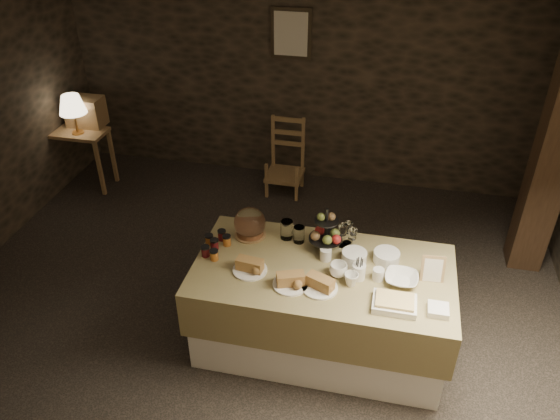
% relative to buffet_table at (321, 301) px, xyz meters
% --- Properties ---
extents(ground_plane, '(5.50, 5.00, 0.01)m').
position_rel_buffet_table_xyz_m(ground_plane, '(-0.65, 0.23, -0.45)').
color(ground_plane, black).
rests_on(ground_plane, ground).
extents(room_shell, '(5.52, 5.02, 2.60)m').
position_rel_buffet_table_xyz_m(room_shell, '(-0.65, 0.23, 1.12)').
color(room_shell, black).
rests_on(room_shell, ground).
extents(buffet_table, '(1.96, 1.04, 0.78)m').
position_rel_buffet_table_xyz_m(buffet_table, '(0.00, 0.00, 0.00)').
color(buffet_table, white).
rests_on(buffet_table, ground_plane).
extents(console_table, '(0.67, 0.38, 0.71)m').
position_rel_buffet_table_xyz_m(console_table, '(-3.15, 1.92, 0.14)').
color(console_table, olive).
rests_on(console_table, ground_plane).
extents(table_lamp, '(0.30, 0.30, 0.45)m').
position_rel_buffet_table_xyz_m(table_lamp, '(-3.10, 1.87, 0.61)').
color(table_lamp, '#C38941').
rests_on(table_lamp, console_table).
extents(wine_rack, '(0.42, 0.26, 0.34)m').
position_rel_buffet_table_xyz_m(wine_rack, '(-3.10, 2.10, 0.44)').
color(wine_rack, olive).
rests_on(wine_rack, console_table).
extents(chair, '(0.42, 0.40, 0.69)m').
position_rel_buffet_table_xyz_m(chair, '(-0.78, 2.34, -0.05)').
color(chair, olive).
rests_on(chair, ground_plane).
extents(timber_column, '(0.30, 0.30, 2.60)m').
position_rel_buffet_table_xyz_m(timber_column, '(1.79, 1.49, 0.85)').
color(timber_column, black).
rests_on(timber_column, ground_plane).
extents(framed_picture, '(0.45, 0.04, 0.55)m').
position_rel_buffet_table_xyz_m(framed_picture, '(-0.80, 2.69, 1.30)').
color(framed_picture, '#2E2519').
rests_on(framed_picture, room_shell).
extents(plate_stack_a, '(0.19, 0.19, 0.10)m').
position_rel_buffet_table_xyz_m(plate_stack_a, '(0.22, 0.13, 0.38)').
color(plate_stack_a, white).
rests_on(plate_stack_a, buffet_table).
extents(plate_stack_b, '(0.20, 0.20, 0.08)m').
position_rel_buffet_table_xyz_m(plate_stack_b, '(0.46, 0.20, 0.37)').
color(plate_stack_b, white).
rests_on(plate_stack_b, buffet_table).
extents(cutlery_holder, '(0.10, 0.10, 0.12)m').
position_rel_buffet_table_xyz_m(cutlery_holder, '(0.27, -0.05, 0.39)').
color(cutlery_holder, white).
rests_on(cutlery_holder, buffet_table).
extents(cup_a, '(0.17, 0.17, 0.11)m').
position_rel_buffet_table_xyz_m(cup_a, '(0.12, -0.05, 0.38)').
color(cup_a, white).
rests_on(cup_a, buffet_table).
extents(cup_b, '(0.13, 0.13, 0.10)m').
position_rel_buffet_table_xyz_m(cup_b, '(0.22, -0.13, 0.38)').
color(cup_b, white).
rests_on(cup_b, buffet_table).
extents(mug_c, '(0.09, 0.09, 0.09)m').
position_rel_buffet_table_xyz_m(mug_c, '(-0.00, 0.12, 0.38)').
color(mug_c, white).
rests_on(mug_c, buffet_table).
extents(mug_d, '(0.08, 0.08, 0.09)m').
position_rel_buffet_table_xyz_m(mug_d, '(0.41, -0.03, 0.37)').
color(mug_d, white).
rests_on(mug_d, buffet_table).
extents(bowl, '(0.25, 0.25, 0.06)m').
position_rel_buffet_table_xyz_m(bowl, '(0.58, -0.02, 0.36)').
color(bowl, white).
rests_on(bowl, buffet_table).
extents(cake_dome, '(0.26, 0.26, 0.26)m').
position_rel_buffet_table_xyz_m(cake_dome, '(-0.65, 0.30, 0.43)').
color(cake_dome, olive).
rests_on(cake_dome, buffet_table).
extents(fruit_stand, '(0.26, 0.26, 0.37)m').
position_rel_buffet_table_xyz_m(fruit_stand, '(-0.02, 0.25, 0.47)').
color(fruit_stand, black).
rests_on(fruit_stand, buffet_table).
extents(bread_platter_left, '(0.26, 0.26, 0.11)m').
position_rel_buffet_table_xyz_m(bread_platter_left, '(-0.53, -0.14, 0.37)').
color(bread_platter_left, white).
rests_on(bread_platter_left, buffet_table).
extents(bread_platter_center, '(0.26, 0.26, 0.11)m').
position_rel_buffet_table_xyz_m(bread_platter_center, '(-0.20, -0.23, 0.37)').
color(bread_platter_center, white).
rests_on(bread_platter_center, buffet_table).
extents(bread_platter_right, '(0.26, 0.26, 0.11)m').
position_rel_buffet_table_xyz_m(bread_platter_right, '(0.01, -0.22, 0.37)').
color(bread_platter_right, white).
rests_on(bread_platter_right, buffet_table).
extents(jam_jars, '(0.20, 0.32, 0.07)m').
position_rel_buffet_table_xyz_m(jam_jars, '(-0.87, 0.07, 0.37)').
color(jam_jars, '#5A141A').
rests_on(jam_jars, buffet_table).
extents(tart_dish, '(0.30, 0.22, 0.07)m').
position_rel_buffet_table_xyz_m(tart_dish, '(0.54, -0.30, 0.36)').
color(tart_dish, white).
rests_on(tart_dish, buffet_table).
extents(square_dish, '(0.14, 0.14, 0.04)m').
position_rel_buffet_table_xyz_m(square_dish, '(0.83, -0.29, 0.35)').
color(square_dish, white).
rests_on(square_dish, buffet_table).
extents(menu_frame, '(0.17, 0.08, 0.22)m').
position_rel_buffet_table_xyz_m(menu_frame, '(0.79, 0.05, 0.42)').
color(menu_frame, olive).
rests_on(menu_frame, buffet_table).
extents(storage_jar_a, '(0.10, 0.10, 0.16)m').
position_rel_buffet_table_xyz_m(storage_jar_a, '(-0.35, 0.33, 0.41)').
color(storage_jar_a, white).
rests_on(storage_jar_a, buffet_table).
extents(storage_jar_b, '(0.09, 0.09, 0.14)m').
position_rel_buffet_table_xyz_m(storage_jar_b, '(-0.24, 0.30, 0.40)').
color(storage_jar_b, white).
rests_on(storage_jar_b, buffet_table).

